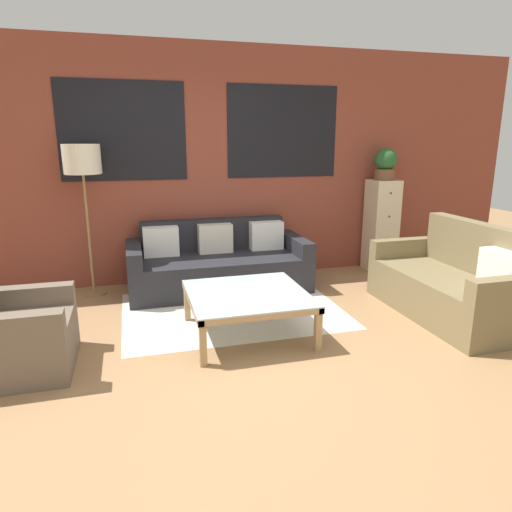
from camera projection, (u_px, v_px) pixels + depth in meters
ground_plane at (263, 364)px, 3.59m from camera, size 16.00×16.00×0.00m
wall_back_brick at (207, 165)px, 5.51m from camera, size 8.40×0.09×2.80m
rug at (233, 310)px, 4.70m from camera, size 2.20×1.61×0.00m
couch_dark at (218, 265)px, 5.34m from camera, size 2.05×0.88×0.78m
settee_vintage at (452, 285)px, 4.51m from camera, size 0.80×1.68×0.92m
armchair_corner at (11, 336)px, 3.43m from camera, size 0.80×0.79×0.84m
coffee_table at (247, 298)px, 4.04m from camera, size 1.03×1.03×0.40m
floor_lamp at (82, 165)px, 4.85m from camera, size 0.39×0.39×1.66m
drawer_cabinet at (381, 225)px, 6.06m from camera, size 0.35×0.37×1.20m
potted_plant at (385, 164)px, 5.86m from camera, size 0.28×0.28×0.40m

